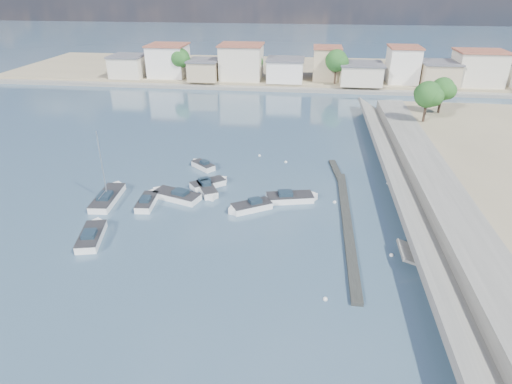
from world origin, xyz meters
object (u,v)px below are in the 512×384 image
Objects in this scene: motorboat_e at (148,201)px; motorboat_f at (202,165)px; sailboat at (109,197)px; motorboat_b at (210,184)px; motorboat_a at (92,235)px; motorboat_g at (207,190)px; motorboat_h at (292,198)px; motorboat_d at (250,207)px; motorboat_c at (175,196)px.

motorboat_e and motorboat_f have the same top height.
motorboat_f is at bearing 50.62° from sailboat.
motorboat_a is at bearing -124.20° from motorboat_b.
motorboat_b and motorboat_g have the same top height.
sailboat is (-22.02, -2.54, 0.03)m from motorboat_h.
motorboat_a is at bearing -128.62° from motorboat_g.
motorboat_h is at bearing -4.36° from motorboat_g.
motorboat_f is at bearing 70.27° from motorboat_a.
motorboat_h is at bearing 31.57° from motorboat_d.
motorboat_d is 12.17m from motorboat_e.
motorboat_g and motorboat_h have the same top height.
sailboat is at bearing -129.38° from motorboat_f.
motorboat_h is (13.08, -8.36, 0.00)m from motorboat_f.
motorboat_a and motorboat_f have the same top height.
motorboat_d is 1.01× the size of motorboat_g.
motorboat_a is 1.60× the size of motorboat_f.
motorboat_e is at bearing -148.55° from motorboat_g.
motorboat_b and motorboat_c have the same top height.
motorboat_f is 15.52m from motorboat_h.
motorboat_d is at bearing -43.21° from motorboat_b.
motorboat_b is 1.86m from motorboat_g.
motorboat_d is 0.78× the size of motorboat_h.
motorboat_g is at bearing 175.64° from motorboat_h.
motorboat_f is (6.93, 19.32, -0.00)m from motorboat_a.
motorboat_g is 0.54× the size of sailboat.
motorboat_f and motorboat_h have the same top height.
motorboat_b is at bearing -67.80° from motorboat_f.
motorboat_a is 11.37m from motorboat_c.
motorboat_e is 17.23m from motorboat_h.
motorboat_d is at bearing 27.77° from motorboat_a.
motorboat_e is 0.80× the size of motorboat_h.
sailboat is at bearing -163.66° from motorboat_g.
motorboat_c is at bearing 169.38° from motorboat_d.
sailboat is at bearing 103.50° from motorboat_a.
sailboat reaches higher than motorboat_f.
motorboat_b is at bearing 136.79° from motorboat_d.
motorboat_h is (20.00, 10.95, -0.00)m from motorboat_a.
sailboat reaches higher than motorboat_e.
motorboat_e is (-6.20, -5.74, 0.00)m from motorboat_b.
motorboat_a is 22.81m from motorboat_h.
motorboat_c and motorboat_e have the same top height.
motorboat_c is 1.71× the size of motorboat_f.
motorboat_c is at bearing -96.68° from motorboat_f.
motorboat_b is at bearing 55.80° from motorboat_a.
motorboat_b is 0.93× the size of motorboat_d.
motorboat_a is 0.93× the size of motorboat_c.
motorboat_f is (-8.29, 11.30, 0.00)m from motorboat_d.
motorboat_b is 0.73× the size of motorboat_h.
motorboat_d is (9.41, -1.76, -0.00)m from motorboat_c.
motorboat_g is (0.14, -1.86, 0.00)m from motorboat_b.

